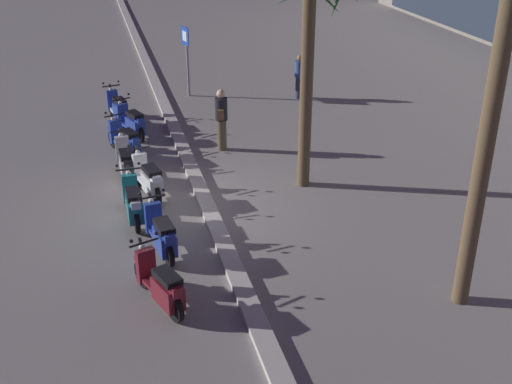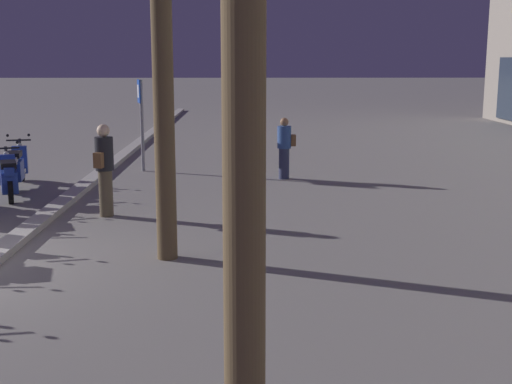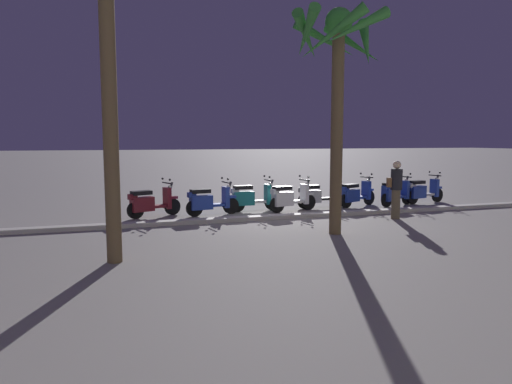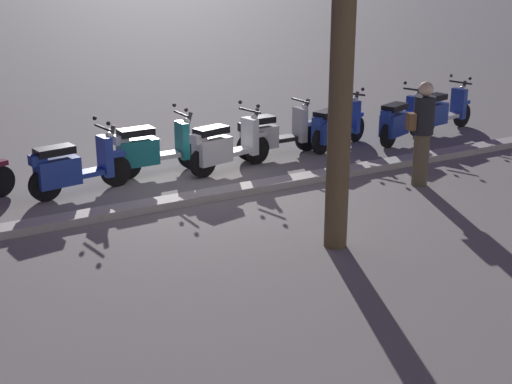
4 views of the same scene
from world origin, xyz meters
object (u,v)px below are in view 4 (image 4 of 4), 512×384
scooter_silver_gap_after_mid (273,134)px  scooter_teal_mid_front (152,149)px  scooter_blue_tail_end (73,168)px  scooter_blue_mid_centre (401,121)px  scooter_blue_lead_nearest (441,111)px  scooter_white_far_back (225,147)px  pedestrian_strolling_near_curb (422,131)px  scooter_blue_mid_rear (336,127)px

scooter_silver_gap_after_mid → scooter_teal_mid_front: 2.44m
scooter_silver_gap_after_mid → scooter_blue_tail_end: 3.97m
scooter_blue_mid_centre → scooter_blue_tail_end: bearing=0.3°
scooter_blue_mid_centre → scooter_blue_lead_nearest: bearing=-168.1°
scooter_blue_mid_centre → scooter_teal_mid_front: 5.28m
scooter_white_far_back → scooter_blue_tail_end: bearing=-0.6°
scooter_teal_mid_front → scooter_blue_mid_centre: bearing=175.8°
scooter_blue_mid_centre → pedestrian_strolling_near_curb: (1.60, 2.36, 0.47)m
scooter_blue_lead_nearest → scooter_teal_mid_front: bearing=-0.8°
scooter_blue_mid_centre → scooter_blue_mid_rear: (1.43, -0.28, -0.01)m
scooter_white_far_back → scooter_blue_tail_end: same height
scooter_blue_lead_nearest → scooter_silver_gap_after_mid: (4.21, -0.09, -0.02)m
scooter_silver_gap_after_mid → scooter_blue_tail_end: bearing=5.9°
scooter_blue_lead_nearest → scooter_blue_mid_rear: 2.82m
scooter_blue_lead_nearest → scooter_teal_mid_front: 6.65m
scooter_blue_lead_nearest → scooter_blue_tail_end: bearing=2.3°
scooter_teal_mid_front → scooter_blue_tail_end: 1.56m
scooter_silver_gap_after_mid → scooter_teal_mid_front: scooter_teal_mid_front is taller
scooter_silver_gap_after_mid → scooter_white_far_back: 1.33m
scooter_blue_mid_centre → scooter_blue_mid_rear: 1.46m
scooter_blue_mid_centre → scooter_silver_gap_after_mid: 2.85m
scooter_blue_mid_rear → scooter_teal_mid_front: size_ratio=0.97×
scooter_blue_lead_nearest → scooter_teal_mid_front: size_ratio=1.04×
scooter_silver_gap_after_mid → scooter_blue_mid_centre: bearing=172.4°
scooter_blue_lead_nearest → pedestrian_strolling_near_curb: pedestrian_strolling_near_curb is taller
scooter_blue_mid_rear → scooter_silver_gap_after_mid: scooter_blue_mid_rear is taller
scooter_blue_tail_end → scooter_teal_mid_front: bearing=-164.4°
scooter_blue_tail_end → pedestrian_strolling_near_curb: (-5.17, 2.33, 0.47)m
scooter_blue_mid_rear → pedestrian_strolling_near_curb: size_ratio=0.98×
scooter_blue_lead_nearest → scooter_white_far_back: 5.48m
scooter_blue_mid_centre → pedestrian_strolling_near_curb: bearing=55.8°
scooter_teal_mid_front → scooter_white_far_back: bearing=159.2°
scooter_blue_mid_centre → scooter_silver_gap_after_mid: (2.83, -0.38, -0.01)m
scooter_blue_mid_rear → scooter_teal_mid_front: bearing=-1.6°
scooter_blue_mid_centre → scooter_teal_mid_front: bearing=-4.2°
scooter_white_far_back → pedestrian_strolling_near_curb: bearing=137.2°
scooter_white_far_back → scooter_blue_tail_end: 2.69m
scooter_blue_lead_nearest → scooter_blue_mid_centre: size_ratio=1.10×
scooter_white_far_back → scooter_teal_mid_front: (1.19, -0.45, 0.00)m
scooter_blue_mid_rear → pedestrian_strolling_near_curb: pedestrian_strolling_near_curb is taller
scooter_blue_mid_centre → scooter_white_far_back: size_ratio=0.94×
scooter_blue_lead_nearest → pedestrian_strolling_near_curb: 4.02m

